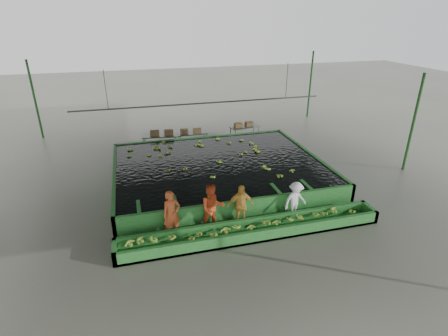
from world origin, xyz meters
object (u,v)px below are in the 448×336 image
object	(u,v)px
worker_b	(212,208)
box_stack_right	(244,126)
worker_a	(172,214)
packing_table_left	(160,143)
sorting_trough	(253,230)
box_stack_left	(162,135)
worker_d	(295,200)
flotation_tank	(219,170)
packing_table_mid	(193,139)
worker_c	(241,206)
packing_table_right	(245,133)
box_stack_mid	(191,133)

from	to	relation	value
worker_b	box_stack_right	size ratio (longest dim) A/B	1.51
worker_a	packing_table_left	size ratio (longest dim) A/B	0.89
sorting_trough	worker_b	bearing A→B (deg)	149.35
worker_b	box_stack_left	xyz separation A→B (m)	(-0.90, 9.05, -0.01)
worker_d	packing_table_left	xyz separation A→B (m)	(-4.41, 9.09, -0.31)
sorting_trough	box_stack_left	xyz separation A→B (m)	(-2.25, 9.85, 0.68)
sorting_trough	worker_a	xyz separation A→B (m)	(-2.87, 0.80, 0.67)
flotation_tank	packing_table_mid	xyz separation A→B (m)	(-0.37, 5.01, -0.03)
packing_table_left	box_stack_right	world-z (taller)	box_stack_right
packing_table_mid	sorting_trough	bearing A→B (deg)	-87.90
worker_a	worker_d	xyz separation A→B (m)	(4.91, 0.00, -0.14)
worker_c	packing_table_mid	distance (m)	9.33
worker_b	packing_table_right	xyz separation A→B (m)	(4.48, 9.62, -0.51)
flotation_tank	worker_b	size ratio (longest dim) A/B	5.28
sorting_trough	box_stack_mid	distance (m)	10.07
flotation_tank	worker_b	bearing A→B (deg)	-107.43
worker_a	worker_d	bearing A→B (deg)	-15.02
flotation_tank	box_stack_left	xyz separation A→B (m)	(-2.25, 4.75, 0.48)
worker_d	packing_table_right	xyz separation A→B (m)	(1.09, 9.62, -0.34)
packing_table_mid	box_stack_left	distance (m)	1.97
box_stack_left	packing_table_left	bearing A→B (deg)	159.49
packing_table_right	worker_d	bearing A→B (deg)	-96.48
worker_c	box_stack_right	world-z (taller)	worker_c
sorting_trough	box_stack_mid	bearing A→B (deg)	92.73
flotation_tank	worker_a	distance (m)	5.19
worker_b	worker_d	xyz separation A→B (m)	(3.39, 0.00, -0.17)
box_stack_left	box_stack_mid	bearing A→B (deg)	6.19
sorting_trough	worker_d	bearing A→B (deg)	21.43
worker_d	box_stack_left	size ratio (longest dim) A/B	1.15
worker_c	box_stack_mid	xyz separation A→B (m)	(-0.23, 9.24, -0.04)
sorting_trough	box_stack_mid	world-z (taller)	box_stack_mid
worker_b	worker_c	world-z (taller)	worker_b
worker_a	packing_table_left	bearing A→B (deg)	71.86
box_stack_left	box_stack_right	world-z (taller)	box_stack_left
worker_c	worker_d	bearing A→B (deg)	7.22
packing_table_left	packing_table_mid	xyz separation A→B (m)	(2.00, 0.22, -0.05)
worker_a	box_stack_right	bearing A→B (deg)	43.35
worker_c	box_stack_left	xyz separation A→B (m)	(-2.00, 9.05, 0.06)
worker_b	box_stack_left	world-z (taller)	worker_b
box_stack_right	packing_table_left	bearing A→B (deg)	-174.87
packing_table_mid	worker_a	bearing A→B (deg)	-105.01
flotation_tank	worker_b	world-z (taller)	worker_b
flotation_tank	box_stack_left	bearing A→B (deg)	115.38
worker_c	worker_b	bearing A→B (deg)	-172.78
box_stack_mid	packing_table_right	bearing A→B (deg)	6.00
worker_a	packing_table_right	world-z (taller)	worker_a
packing_table_left	worker_b	bearing A→B (deg)	-83.59
worker_d	box_stack_mid	distance (m)	9.58
flotation_tank	box_stack_right	size ratio (longest dim) A/B	7.99
flotation_tank	worker_a	xyz separation A→B (m)	(-2.87, -4.30, 0.47)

